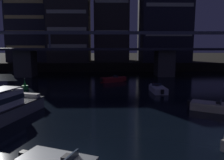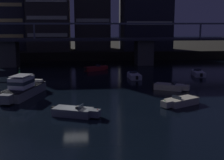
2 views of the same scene
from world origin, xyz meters
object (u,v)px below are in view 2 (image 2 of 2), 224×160
object	(u,v)px
tower_west_tall	(49,9)
speedboat_near_right	(134,76)
speedboat_mid_left	(96,68)
speedboat_mid_center	(75,112)
speedboat_far_center	(198,73)
channel_buoy	(20,75)
speedboat_mid_right	(170,87)
speedboat_far_right	(180,102)
river_bridge	(78,46)
tower_west_low	(6,13)
cabin_cruiser_near_left	(23,88)

from	to	relation	value
tower_west_tall	speedboat_near_right	xyz separation A→B (m)	(17.13, -32.02, -12.49)
speedboat_near_right	speedboat_mid_left	size ratio (longest dim) A/B	1.07
tower_west_tall	speedboat_mid_center	xyz separation A→B (m)	(7.48, -52.67, -12.49)
tower_west_tall	speedboat_mid_left	xyz separation A→B (m)	(11.05, -22.59, -12.49)
tower_west_tall	speedboat_far_center	size ratio (longest dim) A/B	4.15
speedboat_far_center	channel_buoy	size ratio (longest dim) A/B	2.97
speedboat_mid_right	speedboat_far_right	distance (m)	8.24
speedboat_near_right	speedboat_mid_center	distance (m)	22.80
speedboat_far_center	speedboat_far_right	size ratio (longest dim) A/B	1.07
speedboat_mid_left	speedboat_mid_center	distance (m)	30.29
river_bridge	speedboat_mid_center	distance (m)	38.34
river_bridge	channel_buoy	distance (m)	18.47
river_bridge	speedboat_mid_left	distance (m)	9.61
speedboat_mid_left	speedboat_mid_center	size ratio (longest dim) A/B	0.97
speedboat_mid_center	channel_buoy	bearing A→B (deg)	113.17
speedboat_mid_center	speedboat_mid_right	xyz separation A→B (m)	(13.17, 11.09, 0.00)
tower_west_low	speedboat_mid_right	size ratio (longest dim) A/B	4.14
speedboat_mid_right	speedboat_far_right	xyz separation A→B (m)	(-1.25, -8.14, 0.00)
cabin_cruiser_near_left	speedboat_mid_left	world-z (taller)	cabin_cruiser_near_left
tower_west_low	speedboat_near_right	distance (m)	46.67
river_bridge	channel_buoy	world-z (taller)	river_bridge
speedboat_near_right	speedboat_mid_right	xyz separation A→B (m)	(3.52, -9.57, 0.00)
tower_west_tall	speedboat_far_right	size ratio (longest dim) A/B	4.43
tower_west_tall	channel_buoy	distance (m)	32.22
cabin_cruiser_near_left	channel_buoy	xyz separation A→B (m)	(-3.13, 13.94, -0.57)
tower_west_tall	speedboat_mid_right	world-z (taller)	tower_west_tall
tower_west_tall	cabin_cruiser_near_left	distance (m)	45.16
tower_west_low	cabin_cruiser_near_left	bearing A→B (deg)	-75.22
tower_west_low	speedboat_mid_left	xyz separation A→B (m)	(22.56, -25.51, -11.71)
speedboat_mid_left	channel_buoy	world-z (taller)	channel_buoy
tower_west_low	channel_buoy	size ratio (longest dim) A/B	11.45
speedboat_mid_center	speedboat_far_center	distance (m)	30.94
speedboat_mid_right	tower_west_low	bearing A→B (deg)	125.86
speedboat_mid_right	channel_buoy	size ratio (longest dim) A/B	2.77
speedboat_mid_right	speedboat_far_center	bearing A→B (deg)	52.93
tower_west_low	tower_west_tall	size ratio (longest dim) A/B	0.93
speedboat_far_center	cabin_cruiser_near_left	bearing A→B (deg)	-155.17
cabin_cruiser_near_left	speedboat_far_right	bearing A→B (deg)	-18.27
cabin_cruiser_near_left	speedboat_far_center	distance (m)	31.18
speedboat_far_center	speedboat_mid_center	bearing A→B (deg)	-134.18
speedboat_far_center	speedboat_mid_right	bearing A→B (deg)	-127.07
speedboat_near_right	tower_west_low	bearing A→B (deg)	129.36
speedboat_mid_left	channel_buoy	distance (m)	15.15
cabin_cruiser_near_left	channel_buoy	world-z (taller)	cabin_cruiser_near_left
speedboat_far_center	speedboat_far_right	distance (m)	21.53
river_bridge	cabin_cruiser_near_left	bearing A→B (deg)	-103.16
speedboat_mid_center	channel_buoy	xyz separation A→B (m)	(-9.86, 23.04, 0.06)
speedboat_mid_center	speedboat_near_right	bearing A→B (deg)	64.96
speedboat_near_right	speedboat_far_right	size ratio (longest dim) A/B	1.06
speedboat_mid_right	speedboat_mid_center	bearing A→B (deg)	-139.91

